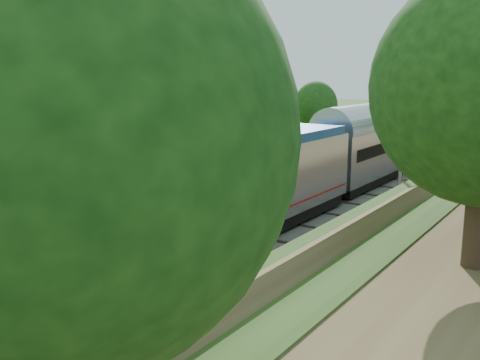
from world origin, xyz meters
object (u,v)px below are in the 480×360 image
Objects in this scene: station_building at (193,121)px; lamppost_far at (7,229)px; train at (473,118)px; signal_gantry at (472,105)px; signal_platform at (26,183)px; signal_farside at (400,167)px.

station_building reaches higher than lamppost_far.
station_building reaches higher than train.
signal_gantry is 1.93× the size of lamppost_far.
train is 29.24× the size of lamppost_far.
signal_gantry is at bearing -79.99° from train.
train is at bearing 70.26° from station_building.
signal_platform is at bearing -64.15° from station_building.
station_building is 0.07× the size of train.
signal_farside reaches higher than lamppost_far.
signal_platform reaches higher than signal_gantry.
signal_gantry is 48.77m from lamppost_far.
train is at bearing 86.65° from lamppost_far.
train is 21.33× the size of signal_platform.
lamppost_far is 1.93m from signal_platform.
signal_gantry is (16.47, 24.99, 0.73)m from station_building.
signal_gantry is 48.20m from signal_platform.
train is 48.63m from signal_farside.
train is at bearing 100.01° from signal_gantry.
signal_platform is at bearing -92.68° from train.
signal_platform is at bearing -123.63° from signal_farside.
signal_platform is 16.44m from signal_farside.
signal_gantry is 14.43m from train.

